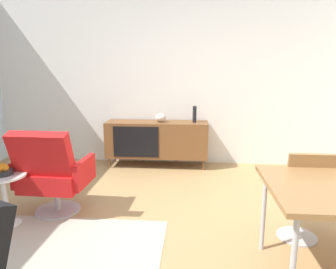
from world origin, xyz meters
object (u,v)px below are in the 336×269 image
at_px(fruit_bowl, 2,170).
at_px(sideboard, 157,139).
at_px(side_table_round, 5,194).
at_px(dining_chair_back_left, 303,192).
at_px(vase_sculptural_dark, 195,114).
at_px(vase_cobalt, 161,118).
at_px(lounge_chair_red, 52,172).

bearing_deg(fruit_bowl, sideboard, 58.33).
bearing_deg(side_table_round, dining_chair_back_left, -1.34).
relative_size(sideboard, vase_sculptural_dark, 6.31).
relative_size(vase_cobalt, side_table_round, 0.33).
distance_m(dining_chair_back_left, lounge_chair_red, 2.47).
distance_m(vase_cobalt, vase_sculptural_dark, 0.53).
xyz_separation_m(sideboard, fruit_bowl, (-1.26, -2.05, 0.12)).
bearing_deg(fruit_bowl, lounge_chair_red, 35.52).
bearing_deg(sideboard, dining_chair_back_left, -53.72).
xyz_separation_m(vase_sculptural_dark, fruit_bowl, (-1.86, -2.05, -0.28)).
bearing_deg(vase_cobalt, side_table_round, -122.88).
relative_size(vase_sculptural_dark, dining_chair_back_left, 0.30).
distance_m(vase_cobalt, dining_chair_back_left, 2.61).
xyz_separation_m(sideboard, vase_sculptural_dark, (0.59, 0.00, 0.41)).
bearing_deg(fruit_bowl, dining_chair_back_left, -1.34).
xyz_separation_m(dining_chair_back_left, lounge_chair_red, (-2.45, 0.33, -0.00)).
bearing_deg(side_table_round, vase_cobalt, 57.12).
xyz_separation_m(vase_cobalt, fruit_bowl, (-1.33, -2.05, -0.22)).
relative_size(sideboard, lounge_chair_red, 1.69).
bearing_deg(vase_cobalt, dining_chair_back_left, -54.87).
xyz_separation_m(lounge_chair_red, fruit_bowl, (-0.37, -0.26, 0.10)).
distance_m(sideboard, vase_sculptural_dark, 0.72).
distance_m(vase_sculptural_dark, fruit_bowl, 2.78).
distance_m(sideboard, fruit_bowl, 2.41).
bearing_deg(dining_chair_back_left, vase_sculptural_dark, 114.40).
bearing_deg(fruit_bowl, vase_cobalt, 57.10).
bearing_deg(dining_chair_back_left, sideboard, 126.28).
xyz_separation_m(vase_sculptural_dark, lounge_chair_red, (-1.49, -1.79, -0.38)).
height_order(side_table_round, fruit_bowl, fruit_bowl).
xyz_separation_m(lounge_chair_red, side_table_round, (-0.37, -0.26, -0.15)).
distance_m(side_table_round, fruit_bowl, 0.24).
bearing_deg(dining_chair_back_left, vase_cobalt, 125.13).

